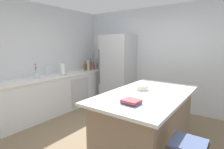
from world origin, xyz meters
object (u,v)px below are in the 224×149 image
Objects in this scene: sink_faucet at (47,70)px; vinegar_bottle at (91,65)px; flower_vase at (36,75)px; soda_bottle at (88,66)px; hot_sauce_bottle at (94,67)px; olive_oil_bottle at (97,65)px; whiskey_bottle at (85,67)px; cookbook_stack at (131,102)px; mixing_bowl at (142,87)px; gin_bottle at (95,65)px; refrigerator at (118,70)px; paper_towel_roll at (63,69)px; kitchen_island at (146,121)px.

sink_faucet is 0.90× the size of vinegar_bottle.
soda_bottle is at bearing 90.55° from flower_vase.
olive_oil_bottle is at bearing 97.64° from hot_sauce_bottle.
soda_bottle is at bearing 64.33° from whiskey_bottle.
mixing_bowl is (-0.20, 0.71, 0.01)m from cookbook_stack.
gin_bottle is 1.32× the size of hot_sauce_bottle.
soda_bottle is at bearing -93.44° from olive_oil_bottle.
refrigerator is at bearing 127.28° from cookbook_stack.
whiskey_bottle is (-0.05, -0.38, -0.01)m from gin_bottle.
vinegar_bottle reaches higher than olive_oil_bottle.
vinegar_bottle is at bearing 90.45° from flower_vase.
gin_bottle is (-0.88, 0.06, 0.06)m from refrigerator.
mixing_bowl is at bearing -30.10° from vinegar_bottle.
gin_bottle is 1.06× the size of whiskey_bottle.
olive_oil_bottle is 0.09m from gin_bottle.
vinegar_bottle is 2.74m from mixing_bowl.
sink_faucet is 1.13× the size of whiskey_bottle.
hot_sauce_bottle reaches higher than mixing_bowl.
paper_towel_roll is at bearing 173.02° from mixing_bowl.
soda_bottle is (-0.05, -0.19, 0.05)m from hot_sauce_bottle.
paper_towel_roll is (0.04, 0.69, 0.04)m from flower_vase.
refrigerator is 5.67× the size of soda_bottle.
soda_bottle is (-0.02, -0.39, 0.01)m from olive_oil_bottle.
vinegar_bottle is 1.47× the size of cookbook_stack.
gin_bottle is at bearing 88.66° from sink_faucet.
paper_towel_roll reaches higher than cookbook_stack.
mixing_bowl is (2.37, -1.37, -0.07)m from vinegar_bottle.
whiskey_bottle is (-0.05, 1.59, 0.01)m from flower_vase.
sink_faucet is 0.32m from flower_vase.
mixing_bowl is (1.48, -1.50, 0.01)m from refrigerator.
paper_towel_roll is 1.04× the size of olive_oil_bottle.
flower_vase is at bearing -82.70° from sink_faucet.
paper_towel_roll reaches higher than whiskey_bottle.
sink_faucet is at bearing 179.25° from kitchen_island.
refrigerator is (-1.63, 1.64, 0.49)m from kitchen_island.
flower_vase reaches higher than hot_sauce_bottle.
sink_faucet is at bearing -92.71° from hot_sauce_bottle.
hot_sauce_bottle is at bearing 87.29° from sink_faucet.
sink_faucet is at bearing 97.30° from flower_vase.
gin_bottle reaches higher than mixing_bowl.
whiskey_bottle is at bearing 144.14° from cookbook_stack.
flower_vase is 1.01× the size of vinegar_bottle.
refrigerator reaches higher than kitchen_island.
hot_sauce_bottle is (-2.48, 1.59, 0.53)m from kitchen_island.
refrigerator is 2.78m from cookbook_stack.
olive_oil_bottle is at bearing 144.92° from mixing_bowl.
hot_sauce_bottle is at bearing 58.64° from vinegar_bottle.
flower_vase reaches higher than whiskey_bottle.
cookbook_stack is (2.53, -2.16, -0.04)m from hot_sauce_bottle.
olive_oil_bottle is 0.28m from vinegar_bottle.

